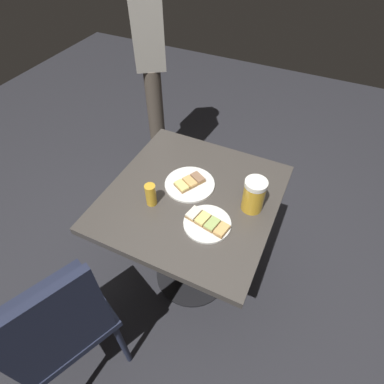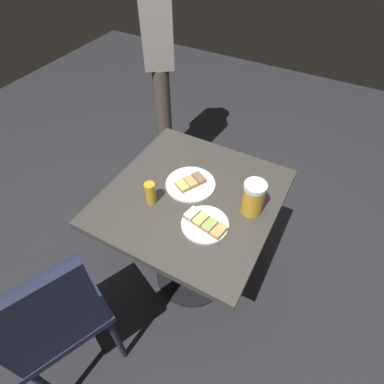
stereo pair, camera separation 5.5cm
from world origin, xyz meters
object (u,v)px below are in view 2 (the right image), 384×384
(plate_near, at_px, (191,184))
(beer_glass_small, at_px, (150,193))
(plate_far, at_px, (205,223))
(patron_standing, at_px, (159,51))
(beer_mug, at_px, (253,197))
(cafe_chair, at_px, (54,318))

(plate_near, distance_m, beer_glass_small, 0.21)
(plate_far, distance_m, patron_standing, 1.25)
(beer_mug, height_order, cafe_chair, cafe_chair)
(patron_standing, bearing_deg, beer_mug, 17.80)
(beer_glass_small, bearing_deg, beer_mug, 112.46)
(beer_glass_small, height_order, patron_standing, patron_standing)
(beer_mug, distance_m, beer_glass_small, 0.44)
(beer_mug, distance_m, patron_standing, 1.22)
(plate_near, height_order, cafe_chair, cafe_chair)
(beer_glass_small, bearing_deg, cafe_chair, -9.09)
(cafe_chair, relative_size, patron_standing, 0.58)
(plate_far, height_order, patron_standing, patron_standing)
(beer_glass_small, bearing_deg, plate_near, 149.16)
(plate_near, xyz_separation_m, patron_standing, (-0.76, -0.64, 0.21))
(beer_glass_small, xyz_separation_m, patron_standing, (-0.93, -0.54, 0.17))
(plate_near, xyz_separation_m, beer_glass_small, (0.17, -0.10, 0.05))
(plate_near, bearing_deg, beer_mug, 88.92)
(plate_near, height_order, beer_mug, beer_mug)
(plate_near, distance_m, beer_mug, 0.31)
(cafe_chair, bearing_deg, beer_glass_small, 14.89)
(plate_near, distance_m, cafe_chair, 0.79)
(beer_glass_small, bearing_deg, patron_standing, -149.93)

